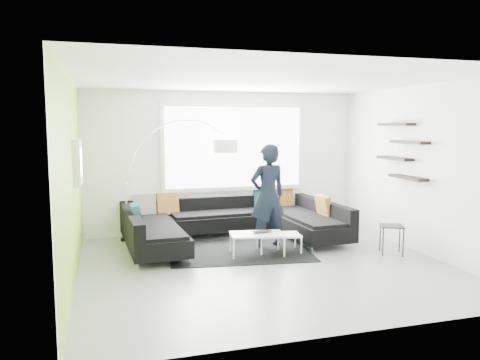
% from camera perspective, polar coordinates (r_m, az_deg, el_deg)
% --- Properties ---
extents(ground, '(5.50, 5.50, 0.00)m').
position_cam_1_polar(ground, '(7.30, 3.02, -10.32)').
color(ground, gray).
rests_on(ground, ground).
extents(room_shell, '(5.54, 5.04, 2.82)m').
position_cam_1_polar(room_shell, '(7.20, 2.86, 4.09)').
color(room_shell, white).
rests_on(room_shell, ground).
extents(sectional_sofa, '(3.91, 2.54, 0.82)m').
position_cam_1_polar(sectional_sofa, '(8.52, -0.89, -5.34)').
color(sectional_sofa, black).
rests_on(sectional_sofa, ground).
extents(rug, '(2.55, 2.00, 0.01)m').
position_cam_1_polar(rug, '(8.06, -0.06, -8.61)').
color(rug, black).
rests_on(rug, ground).
extents(coffee_table, '(1.20, 0.80, 0.37)m').
position_cam_1_polar(coffee_table, '(7.89, 3.44, -7.65)').
color(coffee_table, silver).
rests_on(coffee_table, ground).
extents(arc_lamp, '(2.25, 1.30, 2.24)m').
position_cam_1_polar(arc_lamp, '(8.75, -13.76, -0.15)').
color(arc_lamp, silver).
rests_on(arc_lamp, ground).
extents(side_table, '(0.47, 0.47, 0.49)m').
position_cam_1_polar(side_table, '(8.22, 17.98, -6.94)').
color(side_table, black).
rests_on(side_table, ground).
extents(person, '(0.79, 0.62, 1.81)m').
position_cam_1_polar(person, '(8.19, 3.40, -1.95)').
color(person, black).
rests_on(person, ground).
extents(laptop, '(0.38, 0.29, 0.03)m').
position_cam_1_polar(laptop, '(7.76, 2.86, -6.39)').
color(laptop, black).
rests_on(laptop, coffee_table).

